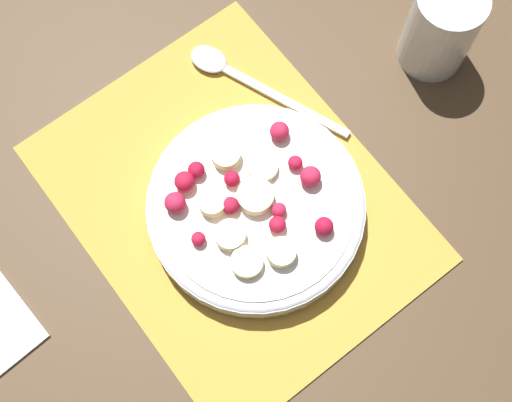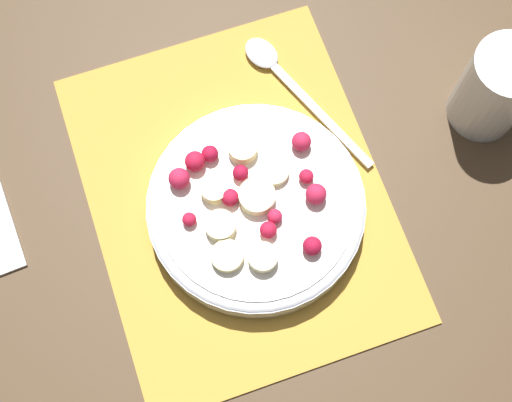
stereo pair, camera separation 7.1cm
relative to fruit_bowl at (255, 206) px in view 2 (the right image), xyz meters
The scene contains 5 objects.
ground_plane 0.04m from the fruit_bowl, 153.36° to the right, with size 3.00×3.00×0.00m, color #4C3823.
placemat 0.04m from the fruit_bowl, 153.36° to the right, with size 0.39×0.31×0.01m.
fruit_bowl is the anchor object (origin of this frame).
spoon 0.16m from the fruit_bowl, 150.64° to the left, with size 0.20×0.09×0.01m.
drinking_glass 0.28m from the fruit_bowl, 96.45° to the left, with size 0.08×0.08×0.11m.
Camera 2 is at (0.24, -0.06, 0.72)m, focal length 50.00 mm.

